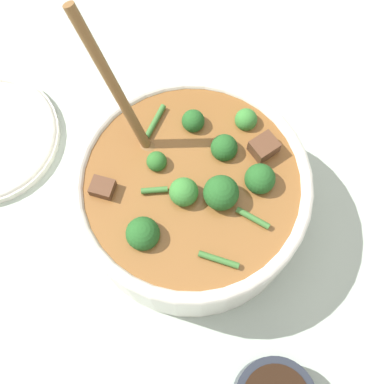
{
  "coord_description": "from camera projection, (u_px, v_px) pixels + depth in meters",
  "views": [
    {
      "loc": [
        -0.11,
        0.19,
        0.64
      ],
      "look_at": [
        0.0,
        0.0,
        0.07
      ],
      "focal_mm": 45.0,
      "sensor_mm": 36.0,
      "label": 1
    }
  ],
  "objects": [
    {
      "name": "ground_plane",
      "position": [
        192.0,
        211.0,
        0.68
      ],
      "size": [
        4.0,
        4.0,
        0.0
      ],
      "primitive_type": "plane",
      "color": "#ADBCAD"
    },
    {
      "name": "stew_bowl",
      "position": [
        192.0,
        194.0,
        0.61
      ],
      "size": [
        0.3,
        0.29,
        0.29
      ],
      "color": "white",
      "rests_on": "ground_plane"
    }
  ]
}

